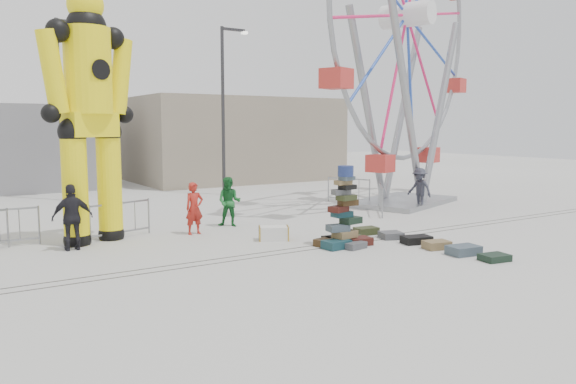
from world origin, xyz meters
TOP-DOWN VIEW (x-y plane):
  - ground at (0.00, 0.00)m, footprint 90.00×90.00m
  - track_line_near at (0.00, 0.60)m, footprint 40.00×0.04m
  - track_line_far at (0.00, 1.00)m, footprint 40.00×0.04m
  - building_right at (7.00, 20.00)m, footprint 12.00×8.00m
  - lamp_post_right at (3.09, 13.00)m, footprint 1.41×0.25m
  - lamp_post_left at (-3.91, 15.00)m, footprint 1.41×0.25m
  - suitcase_tower at (0.59, 0.54)m, footprint 1.57×1.40m
  - crash_test_dummy at (-5.14, 4.79)m, footprint 2.90×1.38m
  - ferris_wheel at (7.99, 5.87)m, footprint 11.35×4.47m
  - steamer_trunk at (-0.65, 2.26)m, footprint 0.99×0.84m
  - row_case_0 at (2.22, 1.48)m, footprint 0.76×0.53m
  - row_case_1 at (2.41, 0.58)m, footprint 0.77×0.74m
  - row_case_2 at (2.53, -0.34)m, footprint 0.91×0.67m
  - row_case_3 at (2.48, -1.14)m, footprint 0.78×0.62m
  - row_case_4 at (2.53, -2.01)m, footprint 0.89×0.65m
  - row_case_5 at (2.65, -2.87)m, footprint 0.76×0.61m
  - barricade_dummy_c at (-4.33, 4.97)m, footprint 1.94×0.68m
  - barricade_wheel_front at (5.29, 4.26)m, footprint 1.31×1.64m
  - barricade_wheel_back at (6.23, 7.38)m, footprint 0.91×1.87m
  - pedestrian_red at (-2.23, 4.36)m, footprint 0.61×0.41m
  - pedestrian_green at (-0.72, 4.99)m, footprint 1.02×1.00m
  - pedestrian_black at (-5.88, 4.01)m, footprint 1.06×0.47m
  - pedestrian_grey at (7.50, 4.42)m, footprint 0.78×1.16m

SIDE VIEW (x-z plane):
  - ground at x=0.00m, z-range 0.00..0.00m
  - track_line_near at x=0.00m, z-range 0.00..0.01m
  - track_line_far at x=0.00m, z-range 0.00..0.01m
  - row_case_5 at x=2.65m, z-range 0.00..0.17m
  - row_case_1 at x=2.41m, z-range 0.00..0.20m
  - row_case_0 at x=2.22m, z-range 0.00..0.22m
  - row_case_2 at x=2.53m, z-range 0.00..0.22m
  - row_case_3 at x=2.48m, z-range 0.00..0.22m
  - row_case_4 at x=2.53m, z-range 0.00..0.24m
  - steamer_trunk at x=-0.65m, z-range 0.00..0.40m
  - barricade_dummy_c at x=-4.33m, z-range 0.00..1.10m
  - barricade_wheel_front at x=5.29m, z-range 0.00..1.10m
  - barricade_wheel_back at x=6.23m, z-range 0.00..1.10m
  - suitcase_tower at x=0.59m, z-range -0.49..1.75m
  - pedestrian_red at x=-2.23m, z-range 0.00..1.61m
  - pedestrian_green at x=-0.72m, z-range 0.00..1.65m
  - pedestrian_grey at x=7.50m, z-range 0.00..1.66m
  - pedestrian_black at x=-5.88m, z-range 0.00..1.79m
  - building_right at x=7.00m, z-range 0.00..5.00m
  - crash_test_dummy at x=-5.14m, z-range 0.20..7.54m
  - lamp_post_right at x=3.09m, z-range 0.48..8.48m
  - lamp_post_left at x=-3.91m, z-range 0.48..8.48m
  - ferris_wheel at x=7.99m, z-range -0.11..13.84m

